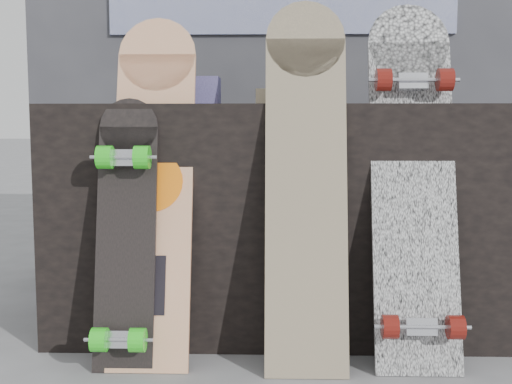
{
  "coord_description": "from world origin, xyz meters",
  "views": [
    {
      "loc": [
        -0.04,
        -1.79,
        0.74
      ],
      "look_at": [
        -0.09,
        0.2,
        0.53
      ],
      "focal_mm": 45.0,
      "sensor_mm": 36.0,
      "label": 1
    }
  ],
  "objects_px": {
    "longboard_geisha": "(153,177)",
    "skateboard_dark": "(125,231)",
    "longboard_celtic": "(306,171)",
    "longboard_cascadia": "(413,175)",
    "vendor_table": "(284,218)"
  },
  "relations": [
    {
      "from": "longboard_geisha",
      "to": "skateboard_dark",
      "type": "distance_m",
      "value": 0.19
    },
    {
      "from": "vendor_table",
      "to": "longboard_celtic",
      "type": "height_order",
      "value": "longboard_celtic"
    },
    {
      "from": "longboard_geisha",
      "to": "longboard_cascadia",
      "type": "height_order",
      "value": "longboard_cascadia"
    },
    {
      "from": "longboard_geisha",
      "to": "longboard_cascadia",
      "type": "bearing_deg",
      "value": -0.88
    },
    {
      "from": "vendor_table",
      "to": "longboard_geisha",
      "type": "xyz_separation_m",
      "value": [
        -0.42,
        -0.3,
        0.17
      ]
    },
    {
      "from": "longboard_celtic",
      "to": "skateboard_dark",
      "type": "bearing_deg",
      "value": -175.46
    },
    {
      "from": "vendor_table",
      "to": "longboard_celtic",
      "type": "relative_size",
      "value": 1.43
    },
    {
      "from": "longboard_geisha",
      "to": "longboard_celtic",
      "type": "bearing_deg",
      "value": -5.69
    },
    {
      "from": "longboard_cascadia",
      "to": "skateboard_dark",
      "type": "distance_m",
      "value": 0.9
    },
    {
      "from": "longboard_cascadia",
      "to": "longboard_celtic",
      "type": "bearing_deg",
      "value": -174.01
    },
    {
      "from": "longboard_celtic",
      "to": "skateboard_dark",
      "type": "height_order",
      "value": "longboard_celtic"
    },
    {
      "from": "longboard_cascadia",
      "to": "skateboard_dark",
      "type": "xyz_separation_m",
      "value": [
        -0.88,
        -0.08,
        -0.17
      ]
    },
    {
      "from": "skateboard_dark",
      "to": "longboard_geisha",
      "type": "bearing_deg",
      "value": 51.61
    },
    {
      "from": "longboard_cascadia",
      "to": "vendor_table",
      "type": "bearing_deg",
      "value": 141.28
    },
    {
      "from": "skateboard_dark",
      "to": "longboard_celtic",
      "type": "bearing_deg",
      "value": 4.54
    }
  ]
}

